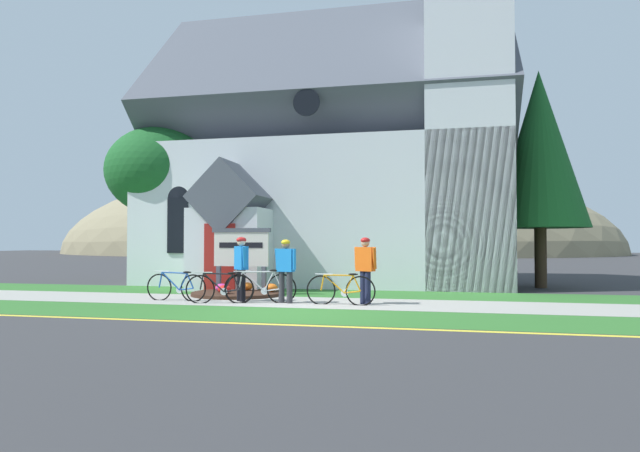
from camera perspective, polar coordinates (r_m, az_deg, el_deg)
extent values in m
plane|color=#333335|center=(16.07, 0.51, -7.14)|extent=(140.00, 140.00, 0.00)
cube|color=#99968E|center=(14.37, -5.09, -7.77)|extent=(32.00, 2.48, 0.01)
cube|color=#2D6628|center=(12.10, -8.61, -8.91)|extent=(32.00, 2.37, 0.01)
cube|color=#2D6628|center=(16.78, -2.46, -6.89)|extent=(24.00, 2.55, 0.01)
cube|color=yellow|center=(10.88, -11.19, -9.73)|extent=(28.00, 0.16, 0.01)
cube|color=silver|center=(22.36, 1.39, 0.88)|extent=(13.00, 9.00, 5.05)
cube|color=#4C515B|center=(22.89, 1.39, 11.01)|extent=(13.50, 9.16, 9.16)
cube|color=silver|center=(19.28, 14.97, 11.40)|extent=(2.71, 2.71, 11.74)
cube|color=silver|center=(17.91, -9.31, -2.39)|extent=(2.40, 1.60, 2.60)
cube|color=#4C515B|center=(17.96, -9.29, 2.88)|extent=(2.40, 1.80, 2.40)
cube|color=maroon|center=(17.15, -10.34, -3.25)|extent=(1.00, 0.06, 2.10)
cube|color=black|center=(19.53, -14.48, 0.05)|extent=(0.76, 0.06, 1.90)
cone|color=black|center=(19.58, -14.46, 2.83)|extent=(0.80, 0.06, 0.80)
cylinder|color=black|center=(18.49, -1.41, 12.65)|extent=(0.90, 0.06, 0.90)
cube|color=#474C56|center=(16.59, -10.43, -5.51)|extent=(0.12, 0.12, 0.83)
cube|color=#474C56|center=(16.12, -5.81, -5.64)|extent=(0.12, 0.12, 0.83)
cube|color=silver|center=(16.30, -8.14, -2.39)|extent=(1.66, 0.11, 0.99)
cube|color=#474C56|center=(16.30, -8.13, -0.43)|extent=(1.78, 0.15, 0.12)
cube|color=black|center=(16.26, -8.19, -1.97)|extent=(1.33, 0.03, 0.16)
cylinder|color=#382319|center=(16.10, -8.52, -6.93)|extent=(2.63, 2.63, 0.10)
ellipsoid|color=orange|center=(15.98, -5.05, -6.37)|extent=(0.36, 0.36, 0.24)
ellipsoid|color=orange|center=(16.58, -7.56, -6.20)|extent=(0.36, 0.36, 0.24)
ellipsoid|color=#CC338C|center=(16.17, -10.12, -6.30)|extent=(0.36, 0.36, 0.24)
ellipsoid|color=red|center=(15.60, -9.85, -6.47)|extent=(0.36, 0.36, 0.24)
torus|color=black|center=(14.67, -12.96, -6.29)|extent=(0.72, 0.06, 0.72)
torus|color=black|center=(15.15, -16.28, -6.11)|extent=(0.72, 0.06, 0.72)
cylinder|color=#194CA5|center=(14.96, -15.17, -5.51)|extent=(0.54, 0.06, 0.48)
cylinder|color=#194CA5|center=(14.90, -14.80, -4.69)|extent=(0.73, 0.06, 0.06)
cylinder|color=#194CA5|center=(14.79, -13.94, -5.60)|extent=(0.25, 0.04, 0.45)
cylinder|color=#194CA5|center=(14.76, -13.64, -6.35)|extent=(0.40, 0.05, 0.09)
cylinder|color=#194CA5|center=(14.69, -13.27, -5.53)|extent=(0.21, 0.04, 0.40)
cylinder|color=#194CA5|center=(15.11, -16.14, -5.36)|extent=(0.12, 0.04, 0.41)
ellipsoid|color=black|center=(14.72, -13.56, -4.66)|extent=(0.24, 0.09, 0.05)
cylinder|color=silver|center=(15.08, -16.01, -4.53)|extent=(0.44, 0.04, 0.03)
cylinder|color=silver|center=(14.86, -14.32, -6.42)|extent=(0.18, 0.03, 0.18)
torus|color=black|center=(13.40, 4.20, -6.73)|extent=(0.74, 0.06, 0.74)
torus|color=black|center=(13.61, 0.10, -6.66)|extent=(0.74, 0.06, 0.74)
cylinder|color=orange|center=(13.52, 1.48, -6.00)|extent=(0.54, 0.06, 0.46)
cylinder|color=orange|center=(13.48, 1.93, -5.11)|extent=(0.73, 0.06, 0.04)
cylinder|color=orange|center=(13.44, 3.00, -6.03)|extent=(0.25, 0.05, 0.44)
cylinder|color=orange|center=(13.44, 3.37, -6.83)|extent=(0.40, 0.05, 0.09)
cylinder|color=orange|center=(13.40, 3.83, -5.93)|extent=(0.21, 0.04, 0.39)
cylinder|color=orange|center=(13.58, 0.26, -5.87)|extent=(0.12, 0.04, 0.38)
ellipsoid|color=black|center=(13.40, 3.45, -5.00)|extent=(0.24, 0.09, 0.05)
cylinder|color=silver|center=(13.56, 0.42, -5.00)|extent=(0.44, 0.04, 0.03)
cylinder|color=silver|center=(13.48, 2.55, -6.93)|extent=(0.18, 0.03, 0.18)
torus|color=black|center=(13.94, -4.00, -6.50)|extent=(0.75, 0.19, 0.75)
torus|color=black|center=(14.06, -8.38, -6.44)|extent=(0.75, 0.19, 0.75)
cylinder|color=#B7B7BC|center=(14.00, -6.90, -5.72)|extent=(0.58, 0.16, 0.50)
cylinder|color=#B7B7BC|center=(13.97, -6.42, -4.73)|extent=(0.78, 0.20, 0.05)
cylinder|color=#B7B7BC|center=(13.95, -5.28, -5.71)|extent=(0.27, 0.09, 0.50)
cylinder|color=#B7B7BC|center=(13.96, -4.88, -6.60)|extent=(0.43, 0.12, 0.09)
cylinder|color=#B7B7BC|center=(13.93, -4.40, -5.60)|extent=(0.23, 0.08, 0.45)
cylinder|color=#B7B7BC|center=(14.04, -8.21, -5.60)|extent=(0.13, 0.06, 0.42)
ellipsoid|color=black|center=(13.92, -4.79, -4.59)|extent=(0.25, 0.13, 0.05)
cylinder|color=silver|center=(14.02, -8.03, -4.67)|extent=(0.44, 0.12, 0.03)
cylinder|color=silver|center=(13.98, -5.76, -6.70)|extent=(0.18, 0.06, 0.18)
torus|color=black|center=(13.99, -8.31, -6.51)|extent=(0.72, 0.20, 0.73)
torus|color=black|center=(14.16, -12.27, -6.43)|extent=(0.72, 0.20, 0.73)
cylinder|color=black|center=(14.08, -10.93, -5.75)|extent=(0.53, 0.16, 0.48)
cylinder|color=black|center=(14.04, -10.49, -4.87)|extent=(0.72, 0.20, 0.06)
cylinder|color=black|center=(14.02, -9.46, -5.82)|extent=(0.25, 0.09, 0.45)
cylinder|color=black|center=(14.02, -9.11, -6.60)|extent=(0.40, 0.12, 0.09)
cylinder|color=black|center=(13.99, -8.66, -5.72)|extent=(0.21, 0.08, 0.40)
cylinder|color=black|center=(14.13, -12.11, -5.62)|extent=(0.12, 0.06, 0.41)
ellipsoid|color=black|center=(13.99, -9.02, -4.81)|extent=(0.25, 0.13, 0.05)
cylinder|color=silver|center=(14.11, -11.95, -4.72)|extent=(0.43, 0.13, 0.03)
cylinder|color=silver|center=(14.05, -9.90, -6.70)|extent=(0.18, 0.06, 0.18)
cylinder|color=black|center=(14.35, -8.00, -6.14)|extent=(0.15, 0.15, 0.82)
cylinder|color=black|center=(14.51, -8.29, -6.08)|extent=(0.15, 0.15, 0.82)
cube|color=blue|center=(14.39, -8.14, -3.28)|extent=(0.47, 0.47, 0.60)
sphere|color=beige|center=(14.38, -8.13, -1.66)|extent=(0.21, 0.21, 0.21)
ellipsoid|color=red|center=(14.38, -8.13, -1.43)|extent=(0.35, 0.35, 0.15)
cylinder|color=blue|center=(14.12, -7.82, -3.19)|extent=(0.09, 0.17, 0.55)
cylinder|color=blue|center=(14.66, -8.44, -3.13)|extent=(0.09, 0.16, 0.55)
cylinder|color=#191E38|center=(13.65, 4.95, -6.39)|extent=(0.15, 0.15, 0.82)
cylinder|color=#191E38|center=(13.71, 4.47, -6.37)|extent=(0.15, 0.15, 0.82)
cube|color=#E55914|center=(13.64, 4.71, -3.43)|extent=(0.50, 0.36, 0.60)
sphere|color=tan|center=(13.63, 4.70, -1.74)|extent=(0.21, 0.21, 0.21)
ellipsoid|color=red|center=(13.63, 4.70, -1.49)|extent=(0.31, 0.33, 0.15)
cylinder|color=#E55914|center=(13.47, 5.65, -3.32)|extent=(0.09, 0.21, 0.54)
cylinder|color=#E55914|center=(13.82, 3.79, -3.28)|extent=(0.09, 0.17, 0.54)
cylinder|color=#2D2D33|center=(13.96, -3.99, -6.34)|extent=(0.15, 0.15, 0.79)
cylinder|color=#2D2D33|center=(13.85, -3.16, -6.38)|extent=(0.15, 0.15, 0.79)
cube|color=blue|center=(13.86, -3.57, -3.54)|extent=(0.48, 0.31, 0.58)
sphere|color=#936B51|center=(13.86, -3.57, -1.93)|extent=(0.20, 0.20, 0.20)
ellipsoid|color=gold|center=(13.86, -3.57, -1.70)|extent=(0.27, 0.30, 0.14)
cylinder|color=blue|center=(14.04, -4.45, -3.40)|extent=(0.09, 0.21, 0.53)
cylinder|color=blue|center=(13.69, -2.68, -3.45)|extent=(0.09, 0.09, 0.52)
cylinder|color=#3D2D1E|center=(19.95, 21.83, -3.06)|extent=(0.39, 0.39, 2.01)
cone|color=#195623|center=(20.19, 21.72, 7.42)|extent=(3.19, 3.19, 5.34)
cylinder|color=#3D2D1E|center=(21.81, -16.00, -2.56)|extent=(0.24, 0.24, 2.33)
ellipsoid|color=#195623|center=(21.97, -15.94, 5.43)|extent=(4.24, 4.24, 3.43)
ellipsoid|color=#847A5B|center=(73.54, 0.54, -2.84)|extent=(73.19, 44.98, 23.19)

